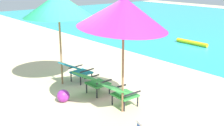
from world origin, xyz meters
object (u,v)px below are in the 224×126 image
Objects in this scene: lounge_chair_center at (93,80)px; beach_ball at (63,96)px; beach_umbrella_left at (58,5)px; lounge_chair_right at (119,92)px; beach_umbrella_right at (123,13)px; swim_buoy at (192,42)px; lounge_chair_left at (76,70)px.

lounge_chair_center is 2.85× the size of beach_ball.
lounge_chair_center is 2.21m from beach_umbrella_left.
beach_ball is (-1.14, -0.84, -0.25)m from lounge_chair_right.
beach_umbrella_right reaches higher than lounge_chair_right.
swim_buoy is at bearing 102.63° from beach_ball.
swim_buoy is at bearing 112.70° from lounge_chair_right.
lounge_chair_center is 2.21m from beach_umbrella_right.
swim_buoy is at bearing 105.02° from lounge_chair_center.
lounge_chair_right is (1.02, 0.04, 0.00)m from lounge_chair_center.
beach_umbrella_left is at bearing -119.55° from lounge_chair_left.
lounge_chair_left is 1.88m from beach_umbrella_left.
beach_umbrella_right is (2.43, 0.15, 0.02)m from beach_umbrella_left.
beach_ball is at bearing -47.40° from lounge_chair_left.
lounge_chair_left is 1.04m from lounge_chair_center.
beach_ball is at bearing -149.98° from beach_umbrella_right.
beach_umbrella_left is at bearing -174.24° from lounge_chair_right.
lounge_chair_center is at bearing 8.80° from beach_umbrella_left.
lounge_chair_center is (1.84, -6.86, 0.31)m from swim_buoy.
beach_ball is (0.90, -0.98, -0.25)m from lounge_chair_left.
beach_umbrella_left is 2.44m from beach_umbrella_right.
beach_ball is (1.10, -0.62, -2.08)m from beach_umbrella_left.
lounge_chair_center is (1.02, -0.17, 0.00)m from lounge_chair_left.
lounge_chair_left is at bearing 174.68° from beach_umbrella_right.
beach_umbrella_right reaches higher than lounge_chair_center.
lounge_chair_right is 0.34× the size of beach_umbrella_left.
lounge_chair_left is 2.04m from lounge_chair_right.
beach_ball is (-0.12, -0.81, -0.25)m from lounge_chair_center.
beach_ball is (-1.33, -0.77, -2.09)m from beach_umbrella_right.
lounge_chair_right is 2.90m from beach_umbrella_left.
lounge_chair_center is 0.34× the size of beach_umbrella_left.
lounge_chair_left and lounge_chair_right have the same top height.
beach_ball is at bearing -143.46° from lounge_chair_right.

